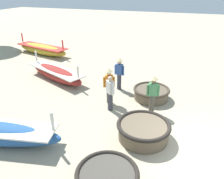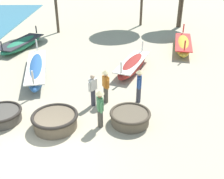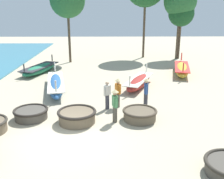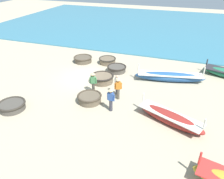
% 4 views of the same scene
% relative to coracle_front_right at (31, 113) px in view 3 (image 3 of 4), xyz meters
% --- Properties ---
extents(ground_plane, '(80.00, 80.00, 0.00)m').
position_rel_coracle_front_right_xyz_m(ground_plane, '(2.13, -2.18, -0.29)').
color(ground_plane, tan).
extents(coracle_front_right, '(1.72, 1.72, 0.53)m').
position_rel_coracle_front_right_xyz_m(coracle_front_right, '(0.00, 0.00, 0.00)').
color(coracle_front_right, '#4C473F').
rests_on(coracle_front_right, ground).
extents(coracle_tilted, '(1.72, 1.72, 0.55)m').
position_rel_coracle_front_right_xyz_m(coracle_tilted, '(5.42, -0.22, 0.01)').
color(coracle_tilted, brown).
rests_on(coracle_tilted, ground).
extents(coracle_upturned, '(1.89, 1.89, 0.63)m').
position_rel_coracle_front_right_xyz_m(coracle_upturned, '(2.35, -0.48, 0.05)').
color(coracle_upturned, brown).
rests_on(coracle_upturned, ground).
extents(long_boat_white_hull, '(2.09, 5.74, 1.38)m').
position_rel_coracle_front_right_xyz_m(long_boat_white_hull, '(0.35, 4.71, 0.11)').
color(long_boat_white_hull, '#285693').
rests_on(long_boat_white_hull, ground).
extents(long_boat_red_hull, '(2.62, 4.38, 1.29)m').
position_rel_coracle_front_right_xyz_m(long_boat_red_hull, '(5.99, 5.33, 0.08)').
color(long_boat_red_hull, maroon).
rests_on(long_boat_red_hull, ground).
extents(long_boat_ochre_hull, '(2.62, 4.87, 1.19)m').
position_rel_coracle_front_right_xyz_m(long_boat_ochre_hull, '(-1.95, 9.62, 0.06)').
color(long_boat_ochre_hull, '#237551').
rests_on(long_boat_ochre_hull, ground).
extents(long_boat_green_hull, '(2.20, 5.03, 1.40)m').
position_rel_coracle_front_right_xyz_m(long_boat_green_hull, '(10.01, 9.11, 0.11)').
color(long_boat_green_hull, gold).
rests_on(long_boat_green_hull, ground).
extents(fisherman_hauling, '(0.39, 0.42, 1.57)m').
position_rel_coracle_front_right_xyz_m(fisherman_hauling, '(3.81, 1.27, 0.55)').
color(fisherman_hauling, '#383842').
rests_on(fisherman_hauling, ground).
extents(fisherman_crouching, '(0.36, 0.53, 1.67)m').
position_rel_coracle_front_right_xyz_m(fisherman_crouching, '(5.96, 1.55, 0.67)').
color(fisherman_crouching, '#383842').
rests_on(fisherman_crouching, ground).
extents(fisherman_standing_right, '(0.36, 0.52, 1.67)m').
position_rel_coracle_front_right_xyz_m(fisherman_standing_right, '(4.19, -0.45, 0.67)').
color(fisherman_standing_right, '#4C473D').
rests_on(fisherman_standing_right, ground).
extents(fisherman_with_hat, '(0.36, 0.49, 1.67)m').
position_rel_coracle_front_right_xyz_m(fisherman_with_hat, '(4.40, 1.54, 0.67)').
color(fisherman_with_hat, '#4C473D').
rests_on(fisherman_with_hat, ground).
extents(tree_center, '(2.64, 2.64, 6.03)m').
position_rel_coracle_front_right_xyz_m(tree_center, '(11.44, 15.90, 4.38)').
color(tree_center, '#4C3D2D').
rests_on(tree_center, ground).
extents(tree_left_mid, '(3.34, 3.34, 7.61)m').
position_rel_coracle_front_right_xyz_m(tree_left_mid, '(11.23, 15.85, 5.62)').
color(tree_left_mid, '#4C3D2D').
rests_on(tree_left_mid, ground).
extents(tree_leftmost, '(3.36, 3.36, 7.66)m').
position_rel_coracle_front_right_xyz_m(tree_leftmost, '(0.02, 14.12, 5.67)').
color(tree_leftmost, '#4C3D2D').
rests_on(tree_leftmost, ground).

